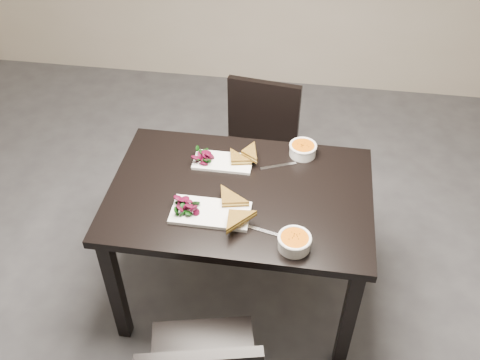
{
  "coord_description": "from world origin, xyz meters",
  "views": [
    {
      "loc": [
        0.39,
        -1.44,
        2.41
      ],
      "look_at": [
        0.13,
        0.3,
        0.82
      ],
      "focal_mm": 39.76,
      "sensor_mm": 36.0,
      "label": 1
    }
  ],
  "objects": [
    {
      "name": "ground",
      "position": [
        0.0,
        0.0,
        0.0
      ],
      "size": [
        5.0,
        5.0,
        0.0
      ],
      "primitive_type": "plane",
      "color": "#47474C",
      "rests_on": "ground"
    },
    {
      "name": "table",
      "position": [
        0.13,
        0.3,
        0.65
      ],
      "size": [
        1.2,
        0.8,
        0.75
      ],
      "color": "black",
      "rests_on": "ground"
    },
    {
      "name": "chair_far",
      "position": [
        0.13,
        0.98,
        0.48
      ],
      "size": [
        0.47,
        0.47,
        0.85
      ],
      "rotation": [
        0.0,
        0.0,
        -0.13
      ],
      "color": "black",
      "rests_on": "ground"
    },
    {
      "name": "plate_near",
      "position": [
        0.02,
        0.14,
        0.76
      ],
      "size": [
        0.34,
        0.17,
        0.02
      ],
      "primitive_type": "cube",
      "color": "white",
      "rests_on": "table"
    },
    {
      "name": "sandwich_near",
      "position": [
        0.09,
        0.15,
        0.79
      ],
      "size": [
        0.19,
        0.16,
        0.06
      ],
      "primitive_type": null,
      "rotation": [
        0.0,
        0.0,
        0.21
      ],
      "color": "olive",
      "rests_on": "plate_near"
    },
    {
      "name": "salad_near",
      "position": [
        -0.08,
        0.14,
        0.79
      ],
      "size": [
        0.11,
        0.1,
        0.05
      ],
      "primitive_type": null,
      "color": "black",
      "rests_on": "plate_near"
    },
    {
      "name": "soup_bowl_near",
      "position": [
        0.4,
        0.01,
        0.79
      ],
      "size": [
        0.14,
        0.14,
        0.06
      ],
      "color": "white",
      "rests_on": "table"
    },
    {
      "name": "cutlery_near",
      "position": [
        0.24,
        0.08,
        0.75
      ],
      "size": [
        0.18,
        0.06,
        0.0
      ],
      "primitive_type": "cube",
      "rotation": [
        0.0,
        0.0,
        -0.23
      ],
      "color": "silver",
      "rests_on": "table"
    },
    {
      "name": "plate_far",
      "position": [
        0.02,
        0.49,
        0.76
      ],
      "size": [
        0.28,
        0.14,
        0.01
      ],
      "primitive_type": "cube",
      "color": "white",
      "rests_on": "table"
    },
    {
      "name": "sandwich_far",
      "position": [
        0.08,
        0.47,
        0.79
      ],
      "size": [
        0.16,
        0.13,
        0.05
      ],
      "primitive_type": null,
      "rotation": [
        0.0,
        0.0,
        0.2
      ],
      "color": "olive",
      "rests_on": "plate_far"
    },
    {
      "name": "salad_far",
      "position": [
        -0.08,
        0.49,
        0.78
      ],
      "size": [
        0.09,
        0.08,
        0.04
      ],
      "primitive_type": null,
      "color": "black",
      "rests_on": "plate_far"
    },
    {
      "name": "soup_bowl_far",
      "position": [
        0.39,
        0.61,
        0.78
      ],
      "size": [
        0.14,
        0.14,
        0.06
      ],
      "color": "white",
      "rests_on": "table"
    },
    {
      "name": "cutlery_far",
      "position": [
        0.28,
        0.5,
        0.75
      ],
      "size": [
        0.17,
        0.08,
        0.0
      ],
      "primitive_type": "cube",
      "rotation": [
        0.0,
        0.0,
        0.4
      ],
      "color": "silver",
      "rests_on": "table"
    }
  ]
}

